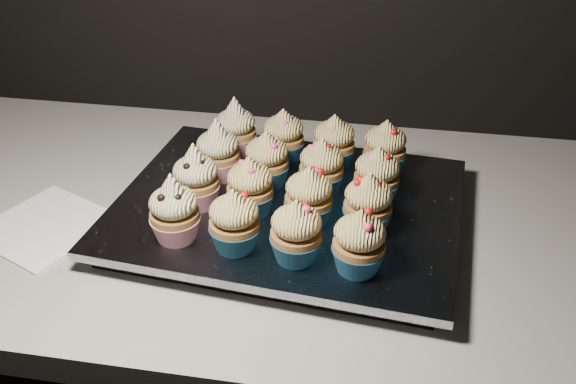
# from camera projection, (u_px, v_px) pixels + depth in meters

# --- Properties ---
(worktop) EXTENTS (2.44, 0.64, 0.04)m
(worktop) POSITION_uv_depth(u_px,v_px,m) (200.00, 214.00, 0.95)
(worktop) COLOR beige
(worktop) RESTS_ON cabinet
(napkin) EXTENTS (0.20, 0.20, 0.00)m
(napkin) POSITION_uv_depth(u_px,v_px,m) (46.00, 227.00, 0.89)
(napkin) COLOR white
(napkin) RESTS_ON worktop
(baking_tray) EXTENTS (0.46, 0.36, 0.02)m
(baking_tray) POSITION_uv_depth(u_px,v_px,m) (288.00, 216.00, 0.89)
(baking_tray) COLOR black
(baking_tray) RESTS_ON worktop
(foil_lining) EXTENTS (0.50, 0.40, 0.01)m
(foil_lining) POSITION_uv_depth(u_px,v_px,m) (288.00, 205.00, 0.89)
(foil_lining) COLOR silver
(foil_lining) RESTS_ON baking_tray
(cupcake_0) EXTENTS (0.06, 0.06, 0.10)m
(cupcake_0) POSITION_uv_depth(u_px,v_px,m) (174.00, 211.00, 0.79)
(cupcake_0) COLOR red
(cupcake_0) RESTS_ON foil_lining
(cupcake_1) EXTENTS (0.06, 0.06, 0.08)m
(cupcake_1) POSITION_uv_depth(u_px,v_px,m) (234.00, 222.00, 0.78)
(cupcake_1) COLOR navy
(cupcake_1) RESTS_ON foil_lining
(cupcake_2) EXTENTS (0.06, 0.06, 0.08)m
(cupcake_2) POSITION_uv_depth(u_px,v_px,m) (296.00, 232.00, 0.76)
(cupcake_2) COLOR navy
(cupcake_2) RESTS_ON foil_lining
(cupcake_3) EXTENTS (0.06, 0.06, 0.08)m
(cupcake_3) POSITION_uv_depth(u_px,v_px,m) (359.00, 243.00, 0.74)
(cupcake_3) COLOR navy
(cupcake_3) RESTS_ON foil_lining
(cupcake_4) EXTENTS (0.06, 0.06, 0.10)m
(cupcake_4) POSITION_uv_depth(u_px,v_px,m) (196.00, 179.00, 0.86)
(cupcake_4) COLOR red
(cupcake_4) RESTS_ON foil_lining
(cupcake_5) EXTENTS (0.06, 0.06, 0.08)m
(cupcake_5) POSITION_uv_depth(u_px,v_px,m) (250.00, 188.00, 0.84)
(cupcake_5) COLOR navy
(cupcake_5) RESTS_ON foil_lining
(cupcake_6) EXTENTS (0.06, 0.06, 0.08)m
(cupcake_6) POSITION_uv_depth(u_px,v_px,m) (309.00, 197.00, 0.82)
(cupcake_6) COLOR navy
(cupcake_6) RESTS_ON foil_lining
(cupcake_7) EXTENTS (0.06, 0.06, 0.08)m
(cupcake_7) POSITION_uv_depth(u_px,v_px,m) (368.00, 205.00, 0.81)
(cupcake_7) COLOR navy
(cupcake_7) RESTS_ON foil_lining
(cupcake_8) EXTENTS (0.06, 0.06, 0.10)m
(cupcake_8) POSITION_uv_depth(u_px,v_px,m) (218.00, 152.00, 0.92)
(cupcake_8) COLOR red
(cupcake_8) RESTS_ON foil_lining
(cupcake_9) EXTENTS (0.06, 0.06, 0.08)m
(cupcake_9) POSITION_uv_depth(u_px,v_px,m) (267.00, 161.00, 0.90)
(cupcake_9) COLOR navy
(cupcake_9) RESTS_ON foil_lining
(cupcake_10) EXTENTS (0.06, 0.06, 0.08)m
(cupcake_10) POSITION_uv_depth(u_px,v_px,m) (321.00, 168.00, 0.89)
(cupcake_10) COLOR navy
(cupcake_10) RESTS_ON foil_lining
(cupcake_11) EXTENTS (0.06, 0.06, 0.08)m
(cupcake_11) POSITION_uv_depth(u_px,v_px,m) (377.00, 176.00, 0.87)
(cupcake_11) COLOR navy
(cupcake_11) RESTS_ON foil_lining
(cupcake_12) EXTENTS (0.06, 0.06, 0.10)m
(cupcake_12) POSITION_uv_depth(u_px,v_px,m) (236.00, 129.00, 0.98)
(cupcake_12) COLOR red
(cupcake_12) RESTS_ON foil_lining
(cupcake_13) EXTENTS (0.06, 0.06, 0.08)m
(cupcake_13) POSITION_uv_depth(u_px,v_px,m) (283.00, 137.00, 0.96)
(cupcake_13) COLOR navy
(cupcake_13) RESTS_ON foil_lining
(cupcake_14) EXTENTS (0.06, 0.06, 0.08)m
(cupcake_14) POSITION_uv_depth(u_px,v_px,m) (334.00, 143.00, 0.95)
(cupcake_14) COLOR navy
(cupcake_14) RESTS_ON foil_lining
(cupcake_15) EXTENTS (0.06, 0.06, 0.08)m
(cupcake_15) POSITION_uv_depth(u_px,v_px,m) (385.00, 149.00, 0.93)
(cupcake_15) COLOR navy
(cupcake_15) RESTS_ON foil_lining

